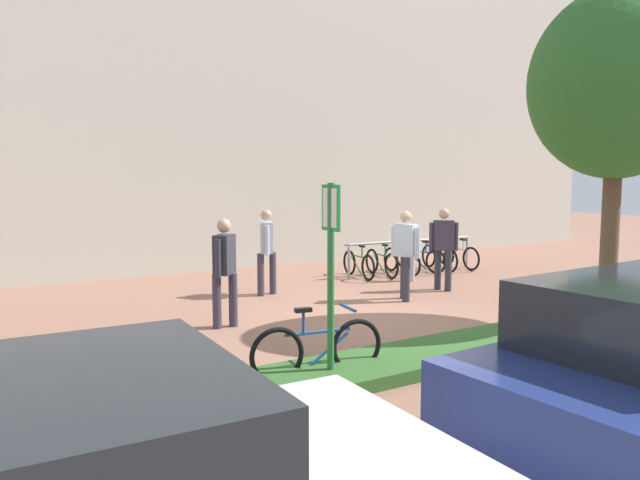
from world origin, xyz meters
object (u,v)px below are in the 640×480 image
Objects in this scene: parking_sign_post at (331,253)px; person_suited_dark at (224,266)px; tree_sidewalk at (617,85)px; person_casual_tan at (267,246)px; bike_rack_cluster at (411,259)px; person_shirt_white at (405,249)px; bollard_steel at (412,261)px; bike_at_sign at (318,349)px; person_suited_navy at (444,244)px.

parking_sign_post reaches higher than person_suited_dark.
tree_sidewalk is 6.81m from person_casual_tan.
tree_sidewalk is at bearing -96.77° from bike_rack_cluster.
person_suited_dark is at bearing -177.62° from person_shirt_white.
bike_rack_cluster is 1.22m from bollard_steel.
bollard_steel reaches higher than bike_at_sign.
parking_sign_post is 1.38× the size of bike_at_sign.
bike_rack_cluster is (0.67, 5.65, -3.46)m from tree_sidewalk.
tree_sidewalk is 6.80m from person_suited_dark.
bike_at_sign is at bearing -147.00° from person_suited_navy.
person_suited_navy and person_suited_dark have the same top height.
tree_sidewalk is 4.52m from person_shirt_white.
person_casual_tan is at bearing 48.90° from person_suited_dark.
tree_sidewalk is 5.79m from bollard_steel.
bike_at_sign is 6.17m from person_suited_navy.
person_casual_tan is at bearing 175.25° from bollard_steel.
person_suited_navy is at bearing -114.29° from bike_rack_cluster.
tree_sidewalk is 2.31× the size of parking_sign_post.
person_suited_dark is at bearing -156.34° from bike_rack_cluster.
person_suited_dark and person_casual_tan have the same top height.
bike_rack_cluster is 3.46m from person_shirt_white.
bollard_steel is (-0.11, 4.72, -3.36)m from tree_sidewalk.
bollard_steel is at bearing -130.05° from bike_rack_cluster.
bollard_steel reaches higher than bike_rack_cluster.
bollard_steel is at bearing -4.75° from person_casual_tan.
person_casual_tan reaches higher than bike_at_sign.
parking_sign_post is 5.01m from person_shirt_white.
person_suited_dark reaches higher than bollard_steel.
parking_sign_post reaches higher than person_shirt_white.
person_suited_navy is at bearing 5.70° from person_suited_dark.
tree_sidewalk is at bearing -1.57° from bike_at_sign.
parking_sign_post is at bearing -179.14° from tree_sidewalk.
parking_sign_post is 1.34× the size of person_casual_tan.
tree_sidewalk is 1.42× the size of bike_rack_cluster.
parking_sign_post reaches higher than bike_rack_cluster.
parking_sign_post is 1.34× the size of person_shirt_white.
bollard_steel is at bearing 46.26° from person_shirt_white.
parking_sign_post reaches higher than bike_at_sign.
bike_at_sign is (-5.45, 0.15, -3.46)m from tree_sidewalk.
parking_sign_post reaches higher than person_suited_navy.
tree_sidewalk is at bearing -53.99° from person_casual_tan.
tree_sidewalk is 4.50m from person_suited_navy.
bike_at_sign is at bearing -110.36° from person_casual_tan.
bike_rack_cluster is 4.41m from person_casual_tan.
person_shirt_white is (-1.62, 3.14, -2.82)m from tree_sidewalk.
tree_sidewalk is 5.89m from parking_sign_post.
parking_sign_post is 0.61× the size of bike_rack_cluster.
bike_at_sign is 8.23m from bike_rack_cluster.
bollard_steel is 1.35m from person_suited_navy.
bike_rack_cluster is 2.19× the size of person_casual_tan.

